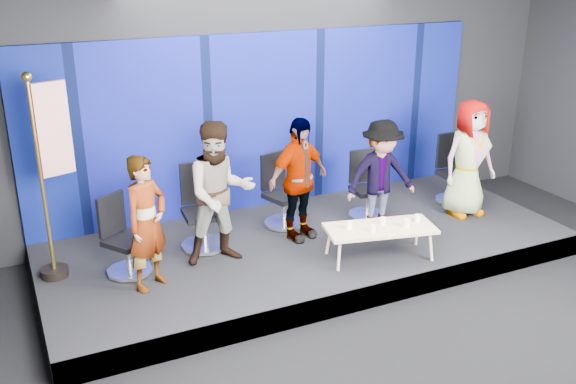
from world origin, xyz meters
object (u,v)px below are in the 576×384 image
object	(u,v)px
panelist_b	(220,193)
chair_e	(454,180)
chair_a	(125,248)
mug_a	(349,225)
mug_e	(417,218)
mug_c	(383,221)
panelist_d	(381,176)
chair_c	(282,202)
panelist_c	(298,179)
chair_d	(366,195)
coffee_table	(380,229)
chair_b	(203,220)
panelist_e	(469,158)
mug_b	(373,228)
panelist_a	(147,223)
mug_d	(406,223)
flag_stand	(51,172)

from	to	relation	value
panelist_b	chair_e	size ratio (longest dim) A/B	1.70
chair_a	mug_a	size ratio (longest dim) A/B	10.22
mug_e	mug_c	bearing A→B (deg)	165.69
panelist_d	chair_c	bearing A→B (deg)	153.67
panelist_c	chair_d	bearing A→B (deg)	-4.91
chair_e	coffee_table	world-z (taller)	chair_e
chair_b	panelist_c	size ratio (longest dim) A/B	0.66
chair_b	mug_c	size ratio (longest dim) A/B	12.50
panelist_b	mug_e	world-z (taller)	panelist_b
chair_a	panelist_e	xyz separation A→B (m)	(4.94, -0.26, 0.54)
mug_c	mug_e	distance (m)	0.46
mug_b	mug_e	world-z (taller)	mug_e
panelist_a	chair_c	size ratio (longest dim) A/B	1.54
chair_b	mug_b	world-z (taller)	chair_b
chair_b	mug_d	size ratio (longest dim) A/B	10.63
mug_a	mug_e	xyz separation A→B (m)	(0.91, -0.17, -0.00)
panelist_d	chair_a	bearing A→B (deg)	-177.58
panelist_b	chair_d	world-z (taller)	panelist_b
coffee_table	panelist_d	bearing A→B (deg)	57.57
panelist_c	panelist_b	bearing A→B (deg)	173.32
panelist_a	mug_d	world-z (taller)	panelist_a
mug_c	chair_a	bearing A→B (deg)	163.74
chair_b	chair_d	distance (m)	2.49
chair_a	chair_c	xyz separation A→B (m)	(2.32, 0.53, 0.02)
flag_stand	mug_e	bearing A→B (deg)	-35.98
panelist_d	panelist_c	bearing A→B (deg)	174.54
chair_a	coffee_table	world-z (taller)	chair_a
mug_b	mug_c	distance (m)	0.28
chair_b	mug_c	bearing A→B (deg)	-26.51
chair_a	panelist_e	bearing A→B (deg)	-36.46
chair_d	panelist_c	bearing A→B (deg)	-162.20
mug_e	panelist_c	bearing A→B (deg)	138.87
chair_d	mug_d	distance (m)	1.43
chair_b	mug_a	size ratio (longest dim) A/B	11.59
panelist_d	flag_stand	bearing A→B (deg)	178.87
coffee_table	mug_a	world-z (taller)	mug_a
panelist_c	flag_stand	size ratio (longest dim) A/B	0.68
panelist_b	chair_d	xyz separation A→B (m)	(2.41, 0.48, -0.58)
chair_d	coffee_table	world-z (taller)	chair_d
panelist_e	panelist_c	bearing A→B (deg)	174.35
chair_e	coffee_table	xyz separation A→B (m)	(-2.11, -1.17, 0.04)
panelist_d	panelist_a	bearing A→B (deg)	-169.78
chair_c	flag_stand	bearing A→B (deg)	167.35
panelist_b	mug_c	size ratio (longest dim) A/B	20.24
panelist_d	mug_e	distance (m)	0.88
panelist_e	flag_stand	xyz separation A→B (m)	(-5.63, 0.56, 0.44)
chair_c	panelist_c	bearing A→B (deg)	-105.21
mug_b	panelist_c	bearing A→B (deg)	115.13
chair_a	mug_c	world-z (taller)	chair_a
panelist_c	coffee_table	distance (m)	1.27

